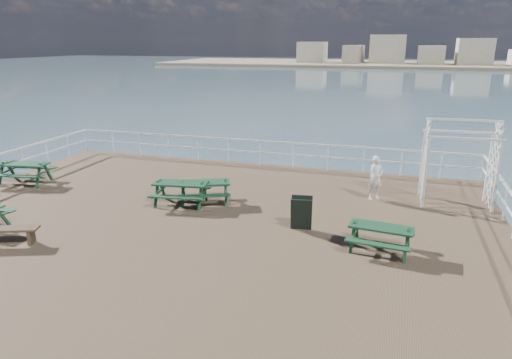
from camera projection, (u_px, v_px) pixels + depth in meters
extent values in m
cube|color=brown|center=(196.00, 226.00, 13.78)|extent=(18.00, 14.00, 0.30)
plane|color=#3B5464|center=(344.00, 108.00, 50.92)|extent=(300.00, 300.00, 0.00)
cube|color=tan|center=(433.00, 65.00, 133.54)|extent=(160.00, 40.00, 0.80)
cube|color=beige|center=(313.00, 52.00, 139.54)|extent=(8.00, 8.00, 6.00)
cube|color=beige|center=(353.00, 54.00, 136.35)|extent=(6.00, 8.00, 5.00)
cube|color=beige|center=(388.00, 49.00, 133.13)|extent=(10.00, 8.00, 8.00)
cube|color=beige|center=(431.00, 55.00, 130.23)|extent=(7.00, 8.00, 5.00)
cube|color=beige|center=(473.00, 51.00, 126.88)|extent=(9.00, 8.00, 7.00)
cylinder|color=brown|center=(98.00, 187.00, 21.25)|extent=(0.36, 0.36, 2.10)
cylinder|color=brown|center=(441.00, 223.00, 17.07)|extent=(0.36, 0.36, 2.10)
cube|color=white|center=(260.00, 141.00, 19.70)|extent=(17.70, 0.07, 0.07)
cube|color=white|center=(260.00, 152.00, 19.84)|extent=(17.70, 0.05, 0.05)
cylinder|color=white|center=(87.00, 140.00, 22.30)|extent=(0.05, 0.05, 1.10)
cube|color=#133520|center=(23.00, 164.00, 17.19)|extent=(1.91, 0.99, 0.06)
cube|color=#133520|center=(34.00, 167.00, 17.86)|extent=(1.84, 0.54, 0.05)
cube|color=#133520|center=(14.00, 176.00, 16.70)|extent=(1.84, 0.54, 0.05)
cube|color=#133520|center=(6.00, 171.00, 17.39)|extent=(0.31, 1.46, 0.06)
cube|color=#133520|center=(43.00, 173.00, 17.19)|extent=(0.31, 1.46, 0.06)
cube|color=#133520|center=(11.00, 170.00, 17.69)|extent=(0.16, 0.53, 0.89)
cube|color=#133520|center=(1.00, 175.00, 17.11)|extent=(0.16, 0.53, 0.89)
cube|color=#133520|center=(48.00, 172.00, 17.49)|extent=(0.16, 0.53, 0.89)
cube|color=#133520|center=(38.00, 176.00, 16.91)|extent=(0.16, 0.53, 0.89)
cube|color=#133520|center=(25.00, 177.00, 17.34)|extent=(1.61, 0.33, 0.06)
cube|color=#133520|center=(180.00, 183.00, 14.96)|extent=(1.85, 0.93, 0.06)
cube|color=#133520|center=(186.00, 186.00, 15.60)|extent=(1.78, 0.50, 0.05)
cube|color=#133520|center=(175.00, 197.00, 14.48)|extent=(1.78, 0.50, 0.05)
cube|color=#133520|center=(160.00, 191.00, 15.15)|extent=(0.28, 1.42, 0.06)
cube|color=#133520|center=(202.00, 193.00, 14.94)|extent=(0.28, 1.42, 0.06)
cube|color=#133520|center=(163.00, 190.00, 15.44)|extent=(0.15, 0.51, 0.86)
cube|color=#133520|center=(156.00, 195.00, 14.89)|extent=(0.15, 0.51, 0.86)
cube|color=#133520|center=(205.00, 192.00, 15.23)|extent=(0.15, 0.51, 0.86)
cube|color=#133520|center=(200.00, 197.00, 14.68)|extent=(0.15, 0.51, 0.86)
cube|color=#133520|center=(181.00, 197.00, 15.10)|extent=(1.56, 0.30, 0.06)
cube|color=#133520|center=(204.00, 183.00, 15.13)|extent=(1.82, 1.26, 0.06)
cube|color=#133520|center=(205.00, 185.00, 15.75)|extent=(1.65, 0.87, 0.05)
cube|color=#133520|center=(204.00, 196.00, 14.67)|extent=(1.65, 0.87, 0.05)
cube|color=#133520|center=(183.00, 192.00, 15.15)|extent=(0.60, 1.29, 0.06)
cube|color=#133520|center=(226.00, 190.00, 15.28)|extent=(0.60, 1.29, 0.06)
cube|color=#133520|center=(184.00, 190.00, 15.43)|extent=(0.26, 0.48, 0.83)
cube|color=#133520|center=(183.00, 196.00, 14.89)|extent=(0.26, 0.48, 0.83)
cube|color=#133520|center=(225.00, 189.00, 15.57)|extent=(0.26, 0.48, 0.83)
cube|color=#133520|center=(226.00, 194.00, 15.03)|extent=(0.26, 0.48, 0.83)
cube|color=#133520|center=(205.00, 196.00, 15.27)|extent=(1.42, 0.65, 0.06)
cube|color=#133520|center=(3.00, 216.00, 13.19)|extent=(0.08, 0.47, 0.79)
cube|color=#133520|center=(381.00, 227.00, 11.62)|extent=(1.65, 0.80, 0.05)
cube|color=#133520|center=(384.00, 229.00, 12.16)|extent=(1.60, 0.40, 0.04)
cube|color=#133520|center=(377.00, 245.00, 11.23)|extent=(1.60, 0.40, 0.04)
cube|color=#133520|center=(355.00, 233.00, 11.95)|extent=(0.22, 1.28, 0.05)
cube|color=#133520|center=(407.00, 242.00, 11.44)|extent=(0.22, 1.28, 0.05)
cube|color=#133520|center=(357.00, 231.00, 12.19)|extent=(0.12, 0.46, 0.77)
cube|color=#133520|center=(352.00, 238.00, 11.73)|extent=(0.12, 0.46, 0.77)
cube|color=#133520|center=(408.00, 239.00, 11.69)|extent=(0.12, 0.46, 0.77)
cube|color=#133520|center=(406.00, 247.00, 11.22)|extent=(0.12, 0.46, 0.77)
cube|color=#133520|center=(380.00, 243.00, 11.74)|extent=(1.41, 0.23, 0.05)
cube|color=brown|center=(6.00, 229.00, 12.06)|extent=(1.67, 0.93, 0.06)
cube|color=brown|center=(31.00, 237.00, 12.16)|extent=(0.20, 0.35, 0.41)
cube|color=white|center=(426.00, 173.00, 14.60)|extent=(0.09, 0.09, 2.28)
cube|color=white|center=(422.00, 164.00, 15.66)|extent=(0.09, 0.09, 2.28)
cube|color=white|center=(497.00, 178.00, 14.11)|extent=(0.09, 0.09, 2.28)
cube|color=white|center=(489.00, 168.00, 15.17)|extent=(0.09, 0.09, 2.28)
cube|color=white|center=(466.00, 139.00, 14.01)|extent=(2.28, 0.18, 0.08)
cube|color=white|center=(460.00, 132.00, 15.07)|extent=(2.28, 0.18, 0.08)
cube|color=white|center=(465.00, 120.00, 14.40)|extent=(2.28, 0.17, 0.07)
cube|color=black|center=(301.00, 215.00, 12.92)|extent=(0.63, 0.32, 0.98)
cube|color=black|center=(302.00, 212.00, 13.11)|extent=(0.63, 0.32, 0.98)
imported|color=silver|center=(376.00, 178.00, 15.45)|extent=(0.66, 0.62, 1.51)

